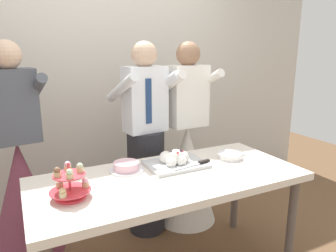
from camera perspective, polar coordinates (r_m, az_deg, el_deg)
The scene contains 9 objects.
rear_wall at distance 3.26m, azimuth -11.00°, elevation 10.99°, with size 5.20×0.10×2.90m, color beige.
dessert_table at distance 2.15m, azimuth 0.36°, elevation -10.78°, with size 1.80×0.80×0.78m.
cupcake_stand at distance 1.87m, azimuth -17.40°, elevation -10.03°, with size 0.23×0.23×0.21m.
main_cake_tray at distance 2.27m, azimuth 1.41°, elevation -6.28°, with size 0.43×0.31×0.12m.
plate_stack at distance 2.47m, azimuth 11.19°, elevation -5.30°, with size 0.19×0.19×0.04m.
round_cake at distance 2.20m, azimuth -7.55°, elevation -7.36°, with size 0.24×0.24×0.06m.
person_groom at distance 2.71m, azimuth -4.06°, elevation -4.45°, with size 0.51×0.53×1.66m.
person_bride at distance 2.94m, azimuth 3.39°, elevation -6.36°, with size 0.56×0.56×1.66m.
person_guest at distance 2.70m, azimuth -25.04°, elevation -9.59°, with size 0.56×0.56×1.66m.
Camera 1 is at (-0.89, -1.74, 1.59)m, focal length 33.61 mm.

